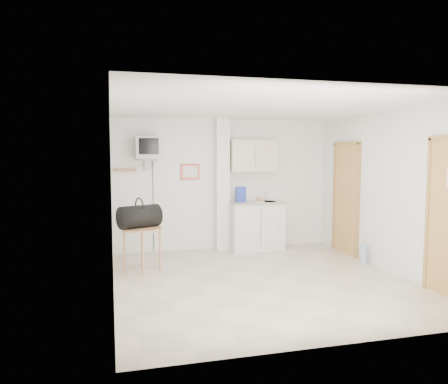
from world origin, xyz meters
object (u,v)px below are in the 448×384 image
object	(u,v)px
crt_television	(148,148)
round_table	(142,234)
duffel_bag	(139,216)
water_bottle	(364,254)

from	to	relation	value
crt_television	round_table	bearing A→B (deg)	-100.18
crt_television	round_table	xyz separation A→B (m)	(-0.20, -1.11, -1.34)
round_table	duffel_bag	xyz separation A→B (m)	(-0.04, 0.03, 0.27)
crt_television	water_bottle	world-z (taller)	crt_television
duffel_bag	crt_television	bearing A→B (deg)	53.54
crt_television	round_table	distance (m)	1.75
crt_television	water_bottle	xyz separation A→B (m)	(3.43, -1.54, -1.78)
crt_television	duffel_bag	xyz separation A→B (m)	(-0.24, -1.08, -1.06)
crt_television	duffel_bag	distance (m)	1.54
round_table	crt_television	bearing A→B (deg)	79.82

